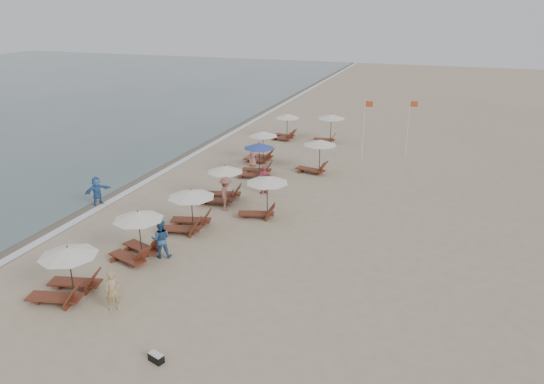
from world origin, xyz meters
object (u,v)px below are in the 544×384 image
(lounger_station_2, at_px, (188,210))
(lounger_station_5, at_px, (260,146))
(lounger_station_6, at_px, (285,126))
(beachgoer_mid_b, at_px, (226,194))
(lounger_station_0, at_px, (66,273))
(duffel_bag, at_px, (156,358))
(inland_station_1, at_px, (316,153))
(beachgoer_far_a, at_px, (264,180))
(flag_pole_near, at_px, (364,126))
(inland_station_2, at_px, (329,123))
(beachgoer_mid_a, at_px, (161,239))
(waterline_walker, at_px, (97,191))
(beachgoer_near, at_px, (113,291))
(lounger_station_3, at_px, (221,185))
(inland_station_0, at_px, (263,192))
(lounger_station_4, at_px, (256,161))
(beachgoer_far_b, at_px, (253,156))
(lounger_station_1, at_px, (136,235))

(lounger_station_2, relative_size, lounger_station_5, 1.15)
(lounger_station_6, distance_m, beachgoer_mid_b, 15.71)
(lounger_station_0, xyz_separation_m, duffel_bag, (5.18, -2.20, -0.87))
(lounger_station_0, relative_size, inland_station_1, 0.98)
(inland_station_1, xyz_separation_m, beachgoer_far_a, (-1.84, -4.84, -0.52))
(inland_station_1, height_order, flag_pole_near, flag_pole_near)
(inland_station_2, distance_m, beachgoer_mid_a, 22.19)
(lounger_station_6, bearing_deg, flag_pole_near, -28.78)
(lounger_station_5, distance_m, beachgoer_mid_a, 15.17)
(lounger_station_0, xyz_separation_m, flag_pole_near, (7.41, 21.74, 1.45))
(beachgoer_mid_a, relative_size, waterline_walker, 1.07)
(beachgoer_near, height_order, beachgoer_mid_b, beachgoer_mid_b)
(lounger_station_3, distance_m, lounger_station_5, 8.13)
(inland_station_1, distance_m, beachgoer_mid_b, 8.43)
(waterline_walker, bearing_deg, inland_station_0, -55.60)
(beachgoer_far_a, bearing_deg, flag_pole_near, -162.47)
(lounger_station_4, height_order, flag_pole_near, flag_pole_near)
(inland_station_2, bearing_deg, lounger_station_6, -172.17)
(beachgoer_mid_a, height_order, beachgoer_far_b, beachgoer_mid_a)
(inland_station_2, height_order, beachgoer_far_b, inland_station_2)
(lounger_station_1, relative_size, beachgoer_far_b, 1.70)
(lounger_station_4, height_order, beachgoer_near, lounger_station_4)
(flag_pole_near, bearing_deg, beachgoer_far_a, -116.17)
(lounger_station_6, xyz_separation_m, beachgoer_mid_b, (1.76, -15.61, -0.17))
(lounger_station_3, bearing_deg, waterline_walker, -156.32)
(lounger_station_6, distance_m, inland_station_0, 16.36)
(lounger_station_0, bearing_deg, lounger_station_3, 83.09)
(lounger_station_6, distance_m, beachgoer_far_b, 7.78)
(lounger_station_3, height_order, beachgoer_far_a, lounger_station_3)
(lounger_station_6, height_order, inland_station_1, inland_station_1)
(lounger_station_0, height_order, lounger_station_1, lounger_station_1)
(lounger_station_4, xyz_separation_m, lounger_station_5, (-0.89, 3.23, 0.08))
(beachgoer_mid_b, height_order, beachgoer_far_a, beachgoer_mid_b)
(lounger_station_6, xyz_separation_m, inland_station_1, (4.65, -7.71, 0.27))
(lounger_station_0, relative_size, lounger_station_3, 1.05)
(lounger_station_0, xyz_separation_m, lounger_station_6, (0.35, 25.62, 0.09))
(lounger_station_1, bearing_deg, lounger_station_6, 90.94)
(inland_station_1, bearing_deg, beachgoer_far_b, -179.14)
(lounger_station_0, height_order, waterline_walker, lounger_station_0)
(inland_station_2, relative_size, duffel_bag, 4.38)
(beachgoer_near, bearing_deg, beachgoer_far_a, 44.71)
(lounger_station_0, bearing_deg, inland_station_0, 66.12)
(lounger_station_4, distance_m, beachgoer_far_b, 2.15)
(beachgoer_near, relative_size, flag_pole_near, 0.35)
(beachgoer_far_a, height_order, duffel_bag, beachgoer_far_a)
(inland_station_2, distance_m, beachgoer_mid_b, 16.21)
(lounger_station_5, height_order, flag_pole_near, flag_pole_near)
(beachgoer_mid_b, bearing_deg, lounger_station_1, 152.21)
(lounger_station_2, relative_size, beachgoer_far_a, 1.58)
(beachgoer_far_a, relative_size, waterline_walker, 1.05)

